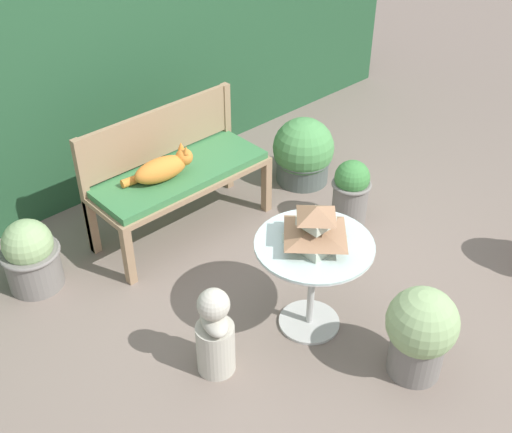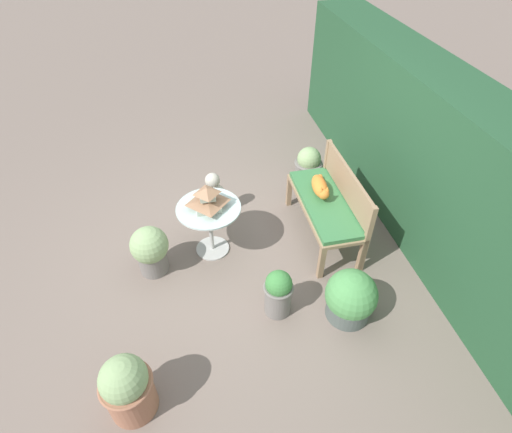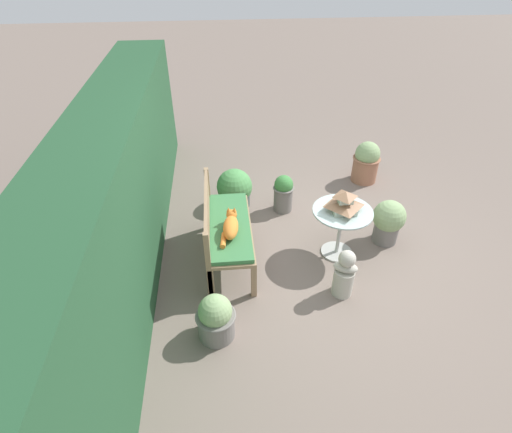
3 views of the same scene
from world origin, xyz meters
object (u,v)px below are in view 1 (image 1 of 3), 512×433
at_px(cat, 163,168).
at_px(potted_plant_hedge_corner, 303,153).
at_px(pagoda_birdhouse, 316,228).
at_px(garden_bust, 215,334).
at_px(garden_bench, 181,179).
at_px(potted_plant_table_far, 420,331).
at_px(potted_plant_bench_left, 351,193).
at_px(potted_plant_patio_mid, 31,256).
at_px(patio_table, 313,262).

bearing_deg(cat, potted_plant_hedge_corner, 1.51).
height_order(pagoda_birdhouse, garden_bust, pagoda_birdhouse).
distance_m(garden_bench, garden_bust, 1.41).
bearing_deg(garden_bench, cat, -174.69).
bearing_deg(pagoda_birdhouse, cat, 95.52).
bearing_deg(potted_plant_table_far, potted_plant_bench_left, 55.88).
bearing_deg(garden_bench, potted_plant_patio_mid, 170.54).
xyz_separation_m(garden_bust, potted_plant_bench_left, (1.66, 0.41, 0.01)).
relative_size(cat, potted_plant_hedge_corner, 0.91).
bearing_deg(potted_plant_bench_left, patio_table, -151.77).
distance_m(potted_plant_hedge_corner, potted_plant_bench_left, 0.71).
bearing_deg(pagoda_birdhouse, garden_bust, 169.74).
xyz_separation_m(cat, potted_plant_table_far, (0.30, -2.00, -0.30)).
distance_m(pagoda_birdhouse, potted_plant_table_far, 0.83).
relative_size(cat, patio_table, 0.73).
relative_size(potted_plant_table_far, potted_plant_bench_left, 1.07).
height_order(pagoda_birdhouse, potted_plant_hedge_corner, pagoda_birdhouse).
xyz_separation_m(patio_table, potted_plant_hedge_corner, (1.19, 1.21, -0.25)).
bearing_deg(cat, potted_plant_patio_mid, 174.31).
xyz_separation_m(patio_table, garden_bust, (-0.67, 0.12, -0.23)).
distance_m(garden_bust, potted_plant_bench_left, 1.71).
bearing_deg(potted_plant_bench_left, garden_bust, -166.04).
height_order(patio_table, pagoda_birdhouse, pagoda_birdhouse).
height_order(cat, potted_plant_bench_left, cat).
bearing_deg(potted_plant_hedge_corner, pagoda_birdhouse, -134.42).
xyz_separation_m(potted_plant_table_far, potted_plant_bench_left, (0.82, 1.21, -0.03)).
height_order(potted_plant_table_far, potted_plant_bench_left, potted_plant_table_far).
bearing_deg(potted_plant_table_far, potted_plant_hedge_corner, 61.78).
bearing_deg(pagoda_birdhouse, potted_plant_bench_left, 28.23).
relative_size(patio_table, potted_plant_bench_left, 1.28).
bearing_deg(potted_plant_hedge_corner, garden_bench, 174.17).
bearing_deg(patio_table, pagoda_birdhouse, 180.00).
bearing_deg(potted_plant_table_far, garden_bench, 94.21).
height_order(garden_bench, potted_plant_patio_mid, garden_bench).
distance_m(potted_plant_hedge_corner, potted_plant_patio_mid, 2.31).
distance_m(garden_bust, potted_plant_table_far, 1.16).
relative_size(patio_table, garden_bust, 1.18).
relative_size(patio_table, potted_plant_patio_mid, 1.37).
bearing_deg(cat, potted_plant_bench_left, -28.87).
xyz_separation_m(cat, patio_table, (0.13, -1.32, -0.11)).
xyz_separation_m(garden_bench, potted_plant_hedge_corner, (1.16, -0.12, -0.20)).
xyz_separation_m(potted_plant_hedge_corner, potted_plant_table_far, (-1.01, -1.89, 0.06)).
bearing_deg(potted_plant_patio_mid, garden_bench, -9.46).
bearing_deg(garden_bench, potted_plant_hedge_corner, -5.83).
bearing_deg(patio_table, potted_plant_bench_left, 28.23).
xyz_separation_m(patio_table, potted_plant_table_far, (0.17, -0.68, -0.19)).
xyz_separation_m(cat, potted_plant_patio_mid, (-0.97, 0.20, -0.37)).
xyz_separation_m(cat, potted_plant_bench_left, (1.12, -0.78, -0.33)).
bearing_deg(potted_plant_bench_left, garden_bench, 140.53).
bearing_deg(garden_bust, cat, -2.49).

